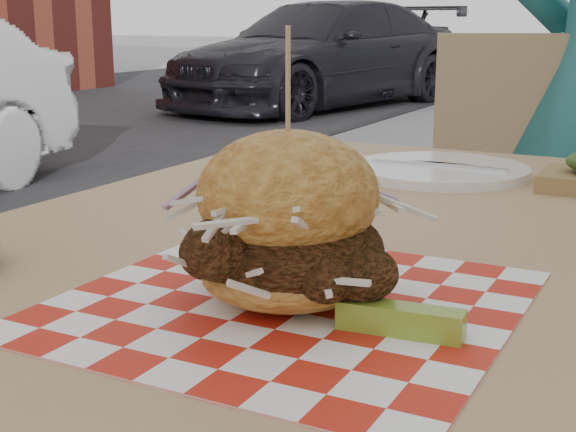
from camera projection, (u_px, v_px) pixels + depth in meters
name	position (u px, v px, depth m)	size (l,w,h in m)	color
car_dark	(321.00, 54.00, 9.07)	(1.67, 4.10, 1.19)	black
patio_table	(345.00, 292.00, 0.93)	(0.80, 1.20, 0.75)	tan
patio_chair	(499.00, 218.00, 1.78)	(0.53, 0.54, 0.95)	tan
paper_liner	(288.00, 302.00, 0.67)	(0.36, 0.36, 0.00)	red
sandwich	(288.00, 229.00, 0.65)	(0.20, 0.20, 0.22)	#C28A36
pickle_spear	(400.00, 320.00, 0.59)	(0.10, 0.02, 0.02)	olive
place_setting	(439.00, 170.00, 1.22)	(0.27, 0.27, 0.02)	white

